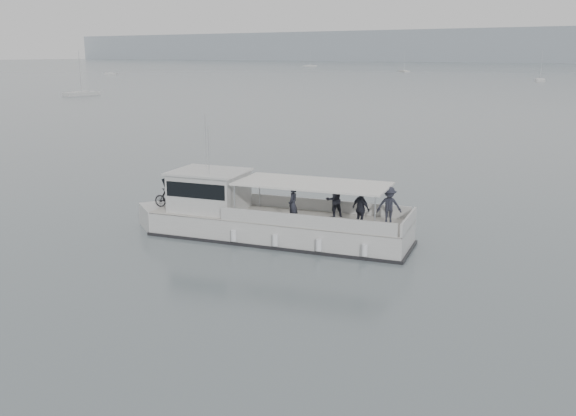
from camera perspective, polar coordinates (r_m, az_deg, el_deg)
The scene contains 2 objects.
ground at distance 25.99m, azimuth 3.89°, elevation -5.80°, with size 1400.00×1400.00×0.00m, color slate.
tour_boat at distance 30.72m, azimuth -2.89°, elevation -0.83°, with size 14.01×6.50×5.88m.
Camera 1 is at (12.92, -20.82, 8.66)m, focal length 40.00 mm.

